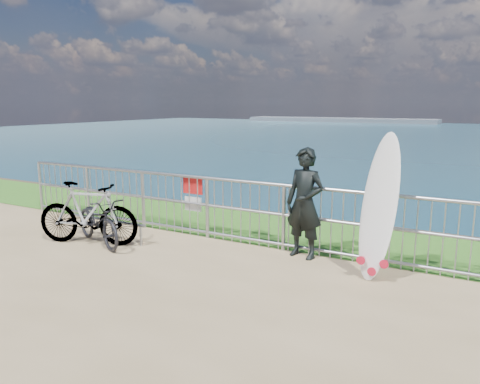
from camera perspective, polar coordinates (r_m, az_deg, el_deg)
The scene contains 8 objects.
grass_strip at distance 9.25m, azimuth 2.40°, elevation -4.26°, with size 120.00×120.00×0.00m, color #2A631B.
seascape at distance 160.18m, azimuth 11.99°, elevation 8.39°, with size 260.00×260.00×5.00m.
railing at distance 8.17m, azimuth -1.01°, elevation -2.18°, with size 10.06×0.10×1.13m.
surfer at distance 7.37m, azimuth 7.89°, elevation -1.38°, with size 0.64×0.42×1.75m, color black.
surfboard at distance 6.69m, azimuth 16.54°, elevation -2.38°, with size 0.66×0.62×2.05m.
bicycle_near at distance 8.43m, azimuth -16.91°, elevation -3.37°, with size 0.56×1.59×0.84m, color black.
bicycle_far at distance 8.46m, azimuth -18.09°, elevation -2.48°, with size 0.52×1.82×1.10m, color black.
bike_rack at distance 8.73m, azimuth -16.07°, elevation -3.54°, with size 1.84×0.05×0.38m.
Camera 1 is at (4.02, -5.27, 2.43)m, focal length 35.00 mm.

